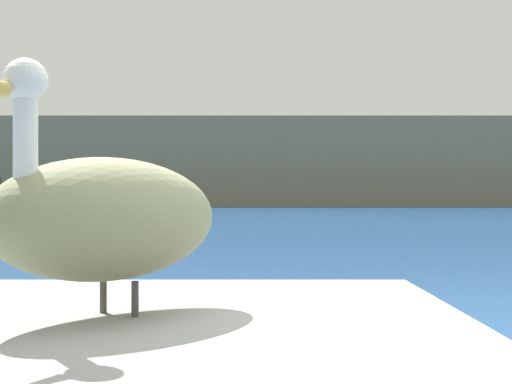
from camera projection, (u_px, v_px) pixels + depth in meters
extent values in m
cube|color=#7F755B|center=(257.00, 165.00, 77.23)|extent=(140.00, 17.40, 8.25)
ellipsoid|color=gray|center=(107.00, 219.00, 3.12)|extent=(1.13, 1.26, 0.51)
cylinder|color=white|center=(24.00, 147.00, 2.79)|extent=(0.09, 0.09, 0.40)
sphere|color=white|center=(24.00, 80.00, 2.80)|extent=(0.16, 0.16, 0.16)
cylinder|color=#4C4742|center=(134.00, 299.00, 3.11)|extent=(0.03, 0.03, 0.15)
cylinder|color=#4C4742|center=(102.00, 295.00, 3.22)|extent=(0.03, 0.03, 0.15)
sphere|color=yellow|center=(74.00, 246.00, 11.24)|extent=(0.65, 0.65, 0.65)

